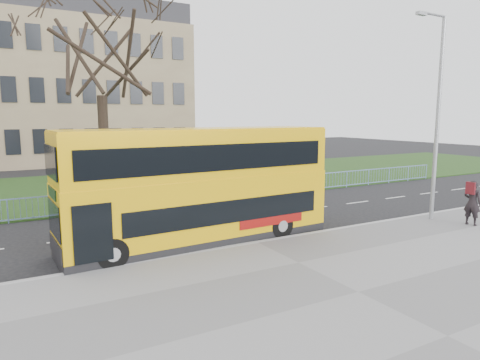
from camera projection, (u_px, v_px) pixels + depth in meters
name	position (u px, v px, depth m)	size (l,w,h in m)	color
ground	(237.00, 235.00, 17.19)	(120.00, 120.00, 0.00)	black
pavement	(358.00, 294.00, 11.35)	(80.00, 10.50, 0.12)	slate
kerb	(257.00, 243.00, 15.84)	(80.00, 0.20, 0.14)	#9B9B9E
grass_verge	(138.00, 185.00, 29.55)	(80.00, 15.40, 0.08)	#1D3B15
guard_railing	(178.00, 195.00, 22.82)	(40.00, 0.12, 1.10)	#7292CC
bare_tree	(101.00, 75.00, 23.36)	(9.64, 9.64, 13.78)	black
civic_building	(32.00, 94.00, 44.02)	(30.00, 15.00, 14.00)	#866F55
yellow_bus	(201.00, 183.00, 15.81)	(10.23, 2.90, 4.25)	#EAB109
pedestrian	(472.00, 203.00, 18.20)	(0.70, 0.46, 1.93)	black
street_lamp	(437.00, 111.00, 18.62)	(1.88, 0.25, 8.85)	#94979C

